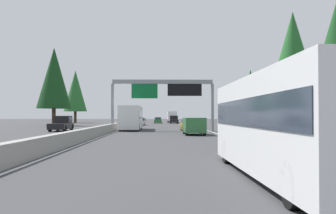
{
  "coord_description": "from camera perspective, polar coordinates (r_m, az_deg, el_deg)",
  "views": [
    {
      "loc": [
        -1.65,
        -5.36,
        1.92
      ],
      "look_at": [
        56.18,
        -6.69,
        3.1
      ],
      "focal_mm": 44.03,
      "sensor_mm": 36.0,
      "label": 1
    }
  ],
  "objects": [
    {
      "name": "ground_plane",
      "position": [
        61.91,
        -6.29,
        -2.93
      ],
      "size": [
        320.0,
        320.0,
        0.0
      ],
      "primitive_type": "plane",
      "color": "#38383A"
    },
    {
      "name": "median_barrier",
      "position": [
        81.86,
        -5.29,
        -2.19
      ],
      "size": [
        180.0,
        0.56,
        0.9
      ],
      "primitive_type": "cube",
      "color": "gray",
      "rests_on": "ground"
    },
    {
      "name": "shoulder_stripe_right",
      "position": [
        71.94,
        3.6,
        -2.69
      ],
      "size": [
        160.0,
        0.16,
        0.01
      ],
      "primitive_type": "cube",
      "color": "silver",
      "rests_on": "ground"
    },
    {
      "name": "shoulder_stripe_median",
      "position": [
        71.85,
        -5.4,
        -2.69
      ],
      "size": [
        160.0,
        0.16,
        0.01
      ],
      "primitive_type": "cube",
      "color": "silver",
      "rests_on": "ground"
    },
    {
      "name": "sign_gantry_overhead",
      "position": [
        50.68,
        -0.55,
        2.34
      ],
      "size": [
        0.5,
        12.68,
        6.31
      ],
      "color": "gray",
      "rests_on": "ground"
    },
    {
      "name": "bus_distant_b",
      "position": [
        13.02,
        16.0,
        -2.03
      ],
      "size": [
        11.5,
        2.55,
        3.1
      ],
      "color": "white",
      "rests_on": "ground"
    },
    {
      "name": "minivan_mid_center",
      "position": [
        40.76,
        3.62,
        -2.53
      ],
      "size": [
        5.0,
        1.95,
        1.69
      ],
      "color": "#2D6B38",
      "rests_on": "ground"
    },
    {
      "name": "sedan_near_center",
      "position": [
        52.26,
        2.8,
        -2.52
      ],
      "size": [
        4.4,
        1.8,
        1.47
      ],
      "color": "#AD931E",
      "rests_on": "ground"
    },
    {
      "name": "sedan_far_right",
      "position": [
        99.67,
        -1.4,
        -1.87
      ],
      "size": [
        4.4,
        1.8,
        1.47
      ],
      "color": "#2D6B38",
      "rests_on": "ground"
    },
    {
      "name": "sedan_far_center",
      "position": [
        79.99,
        -3.84,
        -2.05
      ],
      "size": [
        4.4,
        1.8,
        1.47
      ],
      "color": "silver",
      "rests_on": "ground"
    },
    {
      "name": "pickup_far_left",
      "position": [
        98.08,
        0.81,
        -1.75
      ],
      "size": [
        5.6,
        2.0,
        1.86
      ],
      "color": "black",
      "rests_on": "ground"
    },
    {
      "name": "box_truck_mid_right",
      "position": [
        111.31,
        0.55,
        -1.32
      ],
      "size": [
        8.5,
        2.4,
        2.95
      ],
      "color": "white",
      "rests_on": "ground"
    },
    {
      "name": "bus_mid_left",
      "position": [
        54.23,
        -5.1,
        -1.38
      ],
      "size": [
        11.5,
        2.55,
        3.1
      ],
      "color": "white",
      "rests_on": "ground"
    },
    {
      "name": "oncoming_near",
      "position": [
        52.12,
        -14.48,
        -2.23
      ],
      "size": [
        5.6,
        2.0,
        1.86
      ],
      "rotation": [
        0.0,
        0.0,
        3.14
      ],
      "color": "black",
      "rests_on": "ground"
    },
    {
      "name": "conifer_right_mid",
      "position": [
        52.28,
        16.9,
        6.48
      ],
      "size": [
        6.39,
        6.39,
        14.51
      ],
      "color": "#4C3823",
      "rests_on": "ground"
    },
    {
      "name": "conifer_right_far",
      "position": [
        77.54,
        11.35,
        2.11
      ],
      "size": [
        4.58,
        4.58,
        10.41
      ],
      "color": "#4C3823",
      "rests_on": "ground"
    },
    {
      "name": "conifer_left_mid",
      "position": [
        80.16,
        -15.51,
        3.89
      ],
      "size": [
        6.45,
        6.45,
        14.67
      ],
      "color": "#4C3823",
      "rests_on": "ground"
    },
    {
      "name": "conifer_left_far",
      "position": [
        108.27,
        -12.7,
        2.17
      ],
      "size": [
        5.91,
        5.91,
        13.42
      ],
      "color": "#4C3823",
      "rests_on": "ground"
    }
  ]
}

